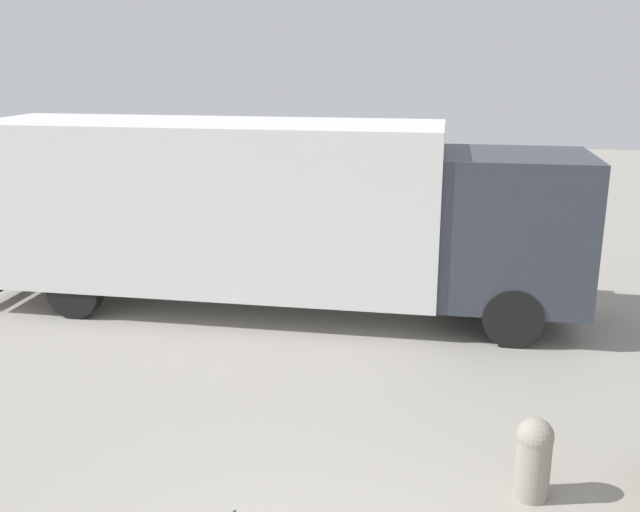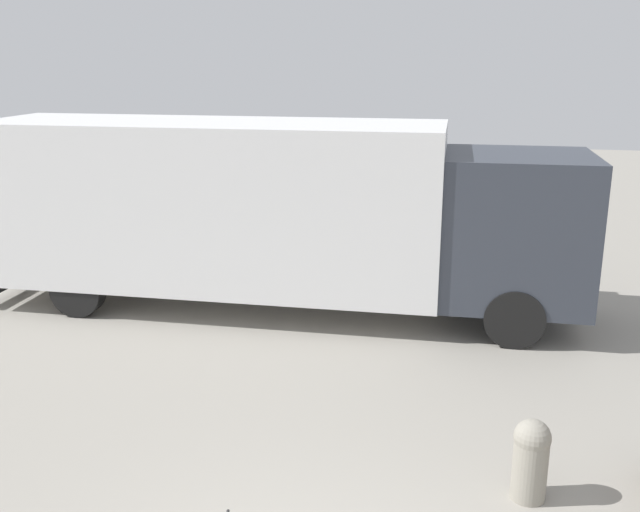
% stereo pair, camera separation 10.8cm
% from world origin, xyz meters
% --- Properties ---
extents(delivery_truck, '(9.71, 2.41, 3.06)m').
position_xyz_m(delivery_truck, '(-2.07, 6.89, 1.69)').
color(delivery_truck, white).
rests_on(delivery_truck, ground).
extents(bollard_near_bench, '(0.35, 0.35, 0.81)m').
position_xyz_m(bollard_near_bench, '(1.79, 2.27, 0.44)').
color(bollard_near_bench, gray).
rests_on(bollard_near_bench, ground).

